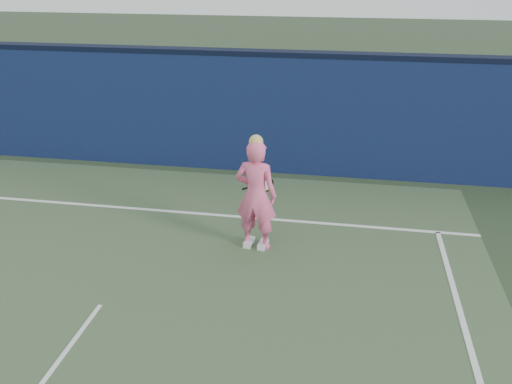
# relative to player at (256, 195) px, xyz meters

# --- Properties ---
(ground) EXTENTS (80.00, 80.00, 0.00)m
(ground) POSITION_rel_player_xyz_m (-1.80, -3.00, -0.92)
(ground) COLOR #2B3E26
(ground) RESTS_ON ground
(backstop_wall) EXTENTS (24.00, 0.40, 2.50)m
(backstop_wall) POSITION_rel_player_xyz_m (-1.80, 3.50, 0.33)
(backstop_wall) COLOR #0D1C3A
(backstop_wall) RESTS_ON ground
(wall_cap) EXTENTS (24.00, 0.42, 0.10)m
(wall_cap) POSITION_rel_player_xyz_m (-1.80, 3.50, 1.63)
(wall_cap) COLOR black
(wall_cap) RESTS_ON backstop_wall
(player) EXTENTS (0.71, 0.51, 1.91)m
(player) POSITION_rel_player_xyz_m (0.00, 0.00, 0.00)
(player) COLOR #F7608F
(player) RESTS_ON ground
(racket) EXTENTS (0.53, 0.17, 0.29)m
(racket) POSITION_rel_player_xyz_m (0.05, 0.48, -0.01)
(racket) COLOR black
(racket) RESTS_ON ground
(court_lines) EXTENTS (11.00, 12.04, 0.01)m
(court_lines) POSITION_rel_player_xyz_m (-1.80, -3.33, -0.91)
(court_lines) COLOR white
(court_lines) RESTS_ON court_surface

